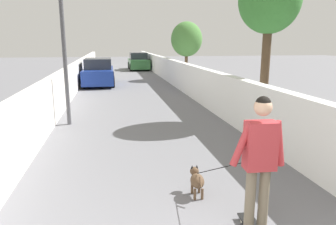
{
  "coord_description": "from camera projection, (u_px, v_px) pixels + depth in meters",
  "views": [
    {
      "loc": [
        -1.79,
        0.9,
        2.46
      ],
      "look_at": [
        4.61,
        -0.26,
        1.0
      ],
      "focal_mm": 33.58,
      "sensor_mm": 36.0,
      "label": 1
    }
  ],
  "objects": [
    {
      "name": "ground_plane",
      "position": [
        130.0,
        92.0,
        15.85
      ],
      "size": [
        80.0,
        80.0,
        0.0
      ],
      "primitive_type": "plane",
      "color": "slate"
    },
    {
      "name": "wall_left",
      "position": [
        67.0,
        85.0,
        13.3
      ],
      "size": [
        48.0,
        0.3,
        1.39
      ],
      "primitive_type": "cube",
      "color": "silver",
      "rests_on": "ground"
    },
    {
      "name": "fence_right",
      "position": [
        193.0,
        81.0,
        14.26
      ],
      "size": [
        48.0,
        0.3,
        1.44
      ],
      "primitive_type": "cube",
      "color": "white",
      "rests_on": "ground"
    },
    {
      "name": "tree_right_near",
      "position": [
        270.0,
        2.0,
        9.49
      ],
      "size": [
        1.88,
        1.88,
        4.75
      ],
      "color": "#473523",
      "rests_on": "ground"
    },
    {
      "name": "tree_right_mid",
      "position": [
        187.0,
        39.0,
        20.79
      ],
      "size": [
        2.07,
        2.07,
        3.8
      ],
      "color": "brown",
      "rests_on": "ground"
    },
    {
      "name": "lamp_post",
      "position": [
        62.0,
        24.0,
        8.99
      ],
      "size": [
        0.36,
        0.36,
        4.33
      ],
      "color": "#4C4C51",
      "rests_on": "ground"
    },
    {
      "name": "person_skateboarder",
      "position": [
        260.0,
        154.0,
        3.87
      ],
      "size": [
        0.24,
        0.71,
        1.75
      ],
      "color": "#726651",
      "rests_on": "skateboard"
    },
    {
      "name": "dog",
      "position": [
        197.0,
        180.0,
        5.11
      ],
      "size": [
        1.46,
        0.59,
        1.06
      ],
      "color": "brown",
      "rests_on": "ground"
    },
    {
      "name": "car_near",
      "position": [
        99.0,
        73.0,
        18.48
      ],
      "size": [
        4.36,
        1.8,
        1.54
      ],
      "color": "navy",
      "rests_on": "ground"
    },
    {
      "name": "car_far",
      "position": [
        139.0,
        62.0,
        28.58
      ],
      "size": [
        3.95,
        1.8,
        1.54
      ],
      "color": "#336B38",
      "rests_on": "ground"
    }
  ]
}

